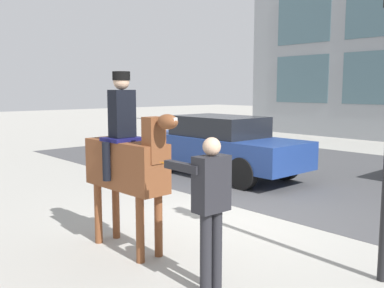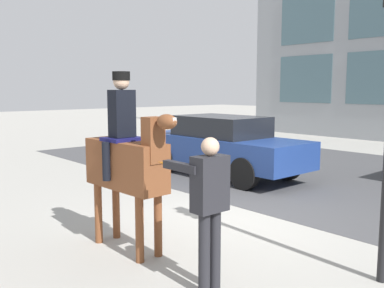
% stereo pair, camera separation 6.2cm
% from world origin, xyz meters
% --- Properties ---
extents(ground_plane, '(80.00, 80.00, 0.00)m').
position_xyz_m(ground_plane, '(0.00, 0.00, 0.00)').
color(ground_plane, '#9E9B93').
extents(road_surface, '(20.98, 8.50, 0.01)m').
position_xyz_m(road_surface, '(0.00, 4.75, 0.00)').
color(road_surface, '#444447').
rests_on(road_surface, ground_plane).
extents(mounted_horse_lead, '(1.83, 0.65, 2.49)m').
position_xyz_m(mounted_horse_lead, '(0.01, -2.27, 1.29)').
color(mounted_horse_lead, brown).
rests_on(mounted_horse_lead, ground_plane).
extents(pedestrian_bystander, '(0.83, 0.43, 1.74)m').
position_xyz_m(pedestrian_bystander, '(1.67, -2.30, 1.03)').
color(pedestrian_bystander, '#232328').
rests_on(pedestrian_bystander, ground_plane).
extents(street_car_near_lane, '(4.60, 1.80, 1.56)m').
position_xyz_m(street_car_near_lane, '(-2.80, 2.47, 0.83)').
color(street_car_near_lane, navy).
rests_on(street_car_near_lane, ground_plane).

